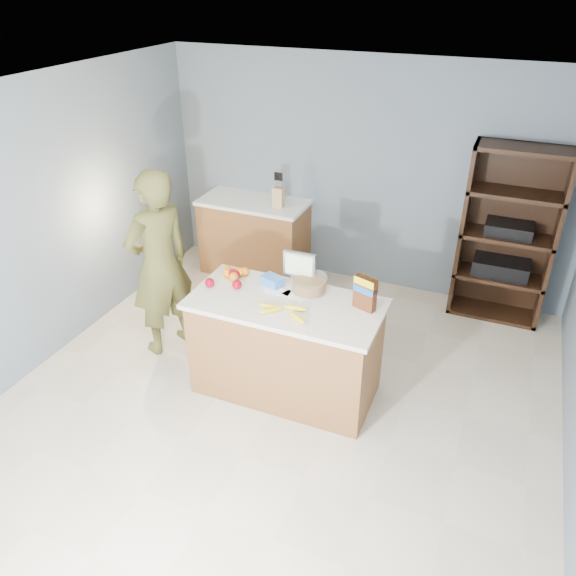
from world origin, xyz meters
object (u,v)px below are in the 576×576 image
at_px(shelving_unit, 507,238).
at_px(tv, 299,266).
at_px(cereal_box, 365,291).
at_px(person, 159,264).
at_px(counter_peninsula, 286,351).

height_order(shelving_unit, tv, shelving_unit).
distance_m(tv, cereal_box, 0.65).
height_order(person, cereal_box, person).
bearing_deg(person, tv, 119.84).
xyz_separation_m(shelving_unit, person, (-2.86, -1.88, 0.03)).
height_order(person, tv, person).
distance_m(counter_peninsula, person, 1.41).
bearing_deg(shelving_unit, counter_peninsula, -127.11).
xyz_separation_m(counter_peninsula, person, (-1.31, 0.17, 0.47)).
distance_m(shelving_unit, tv, 2.33).
height_order(counter_peninsula, shelving_unit, shelving_unit).
bearing_deg(tv, shelving_unit, 47.67).
bearing_deg(tv, counter_peninsula, -87.57).
xyz_separation_m(counter_peninsula, tv, (-0.01, 0.33, 0.64)).
height_order(counter_peninsula, person, person).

